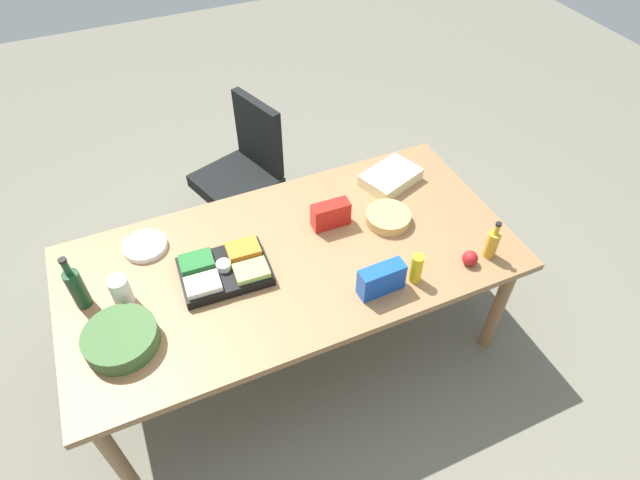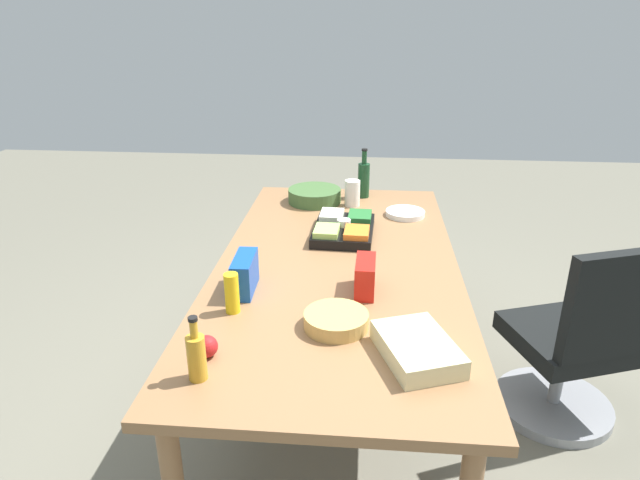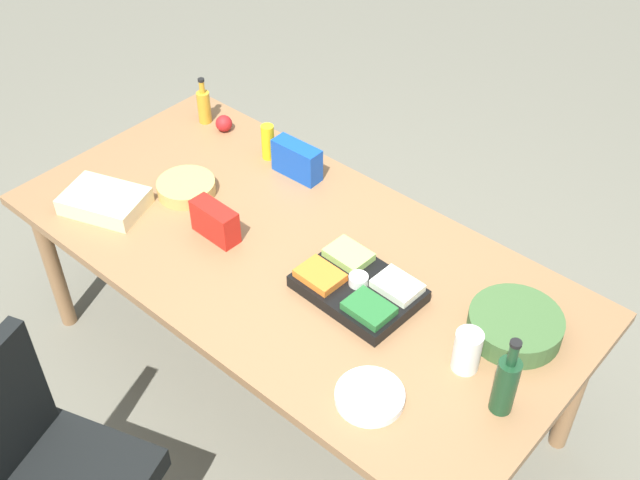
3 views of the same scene
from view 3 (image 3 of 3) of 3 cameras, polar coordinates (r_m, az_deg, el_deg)
ground_plane at (r=3.50m, az=-1.82°, el=-10.03°), size 10.00×10.00×0.00m
conference_table at (r=2.98m, az=-2.10°, el=-1.70°), size 2.26×1.11×0.76m
dressing_bottle at (r=3.64m, az=-8.55°, el=9.77°), size 0.07×0.07×0.22m
apple_red at (r=3.59m, az=-7.10°, el=8.52°), size 0.08×0.08×0.08m
veggie_tray at (r=2.75m, az=2.83°, el=-3.43°), size 0.43×0.32×0.09m
chip_bag_red at (r=2.98m, az=-7.74°, el=1.36°), size 0.20×0.09×0.14m
wine_bottle at (r=2.42m, az=13.52°, el=-10.25°), size 0.08×0.08×0.31m
salad_bowl at (r=2.69m, az=14.17°, el=-6.10°), size 0.37×0.37×0.08m
chip_bag_blue at (r=3.26m, az=-1.72°, el=5.90°), size 0.22×0.09×0.15m
chip_bowl at (r=3.24m, az=-9.82°, el=3.84°), size 0.25×0.25×0.06m
mayo_jar at (r=2.53m, az=10.78°, el=-8.02°), size 0.09×0.09×0.15m
paper_plate_stack at (r=2.46m, az=3.69°, el=-11.42°), size 0.23×0.23×0.03m
sheet_cake at (r=3.22m, az=-15.58°, el=2.78°), size 0.38×0.32×0.07m
mustard_bottle at (r=3.37m, az=-3.86°, el=7.22°), size 0.07×0.07×0.16m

